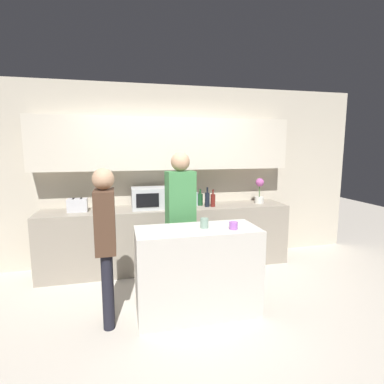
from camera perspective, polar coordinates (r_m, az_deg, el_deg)
name	(u,v)px	position (r m, az deg, el deg)	size (l,w,h in m)	color
ground_plane	(190,316)	(3.45, -0.46, -22.47)	(14.00, 14.00, 0.00)	beige
back_wall	(165,163)	(4.60, -5.17, 5.51)	(6.40, 0.40, 2.70)	beige
back_counter	(169,237)	(4.52, -4.48, -8.55)	(3.60, 0.62, 0.90)	gray
kitchen_island	(197,271)	(3.31, 1.04, -14.79)	(1.29, 0.56, 0.93)	beige
microwave	(150,198)	(4.36, -8.02, -1.13)	(0.52, 0.39, 0.30)	#B7BABC
toaster	(78,205)	(4.39, -20.97, -2.34)	(0.26, 0.16, 0.18)	silver
potted_plant	(260,191)	(4.82, 12.74, 0.25)	(0.14, 0.14, 0.40)	silver
bottle_0	(195,198)	(4.51, 0.61, -1.24)	(0.09, 0.09, 0.28)	silver
bottle_1	(200,199)	(4.54, 1.57, -1.37)	(0.08, 0.08, 0.25)	#194723
bottle_2	(207,199)	(4.44, 2.92, -1.38)	(0.07, 0.07, 0.29)	black
bottle_3	(213,200)	(4.45, 4.01, -1.54)	(0.07, 0.07, 0.26)	maroon
cup_0	(204,223)	(3.17, 2.37, -5.93)	(0.09, 0.09, 0.10)	gray
cup_1	(233,226)	(3.15, 7.90, -6.34)	(0.09, 0.09, 0.08)	#AE61CB
person_left	(181,210)	(3.63, -2.19, -3.36)	(0.36, 0.23, 1.72)	black
person_center	(106,235)	(3.05, -16.13, -7.83)	(0.21, 0.34, 1.58)	black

